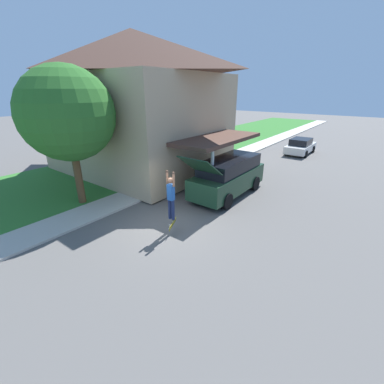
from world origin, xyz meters
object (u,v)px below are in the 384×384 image
Objects in this scene: lawn_tree_near at (68,115)px; car_down_street at (300,146)px; skateboarder at (171,195)px; suv_parked at (228,176)px; skateboard at (172,224)px.

lawn_tree_near is 1.58× the size of car_down_street.
skateboarder reaches higher than car_down_street.
suv_parked reaches higher than skateboard.
suv_parked reaches higher than skateboarder.
skateboarder is at bearing -87.79° from suv_parked.
skateboarder is 1.23m from skateboard.
car_down_street is 17.42m from skateboard.
car_down_street is (5.57, 18.06, -3.71)m from lawn_tree_near.
skateboard is (-0.02, -17.42, -0.28)m from car_down_street.
skateboarder is 2.65× the size of skateboard.
suv_parked reaches higher than car_down_street.
car_down_street is (0.27, 12.54, -0.43)m from suv_parked.
lawn_tree_near is 8.33m from suv_parked.
lawn_tree_near is 19.26m from car_down_street.
lawn_tree_near is 8.47× the size of skateboard.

